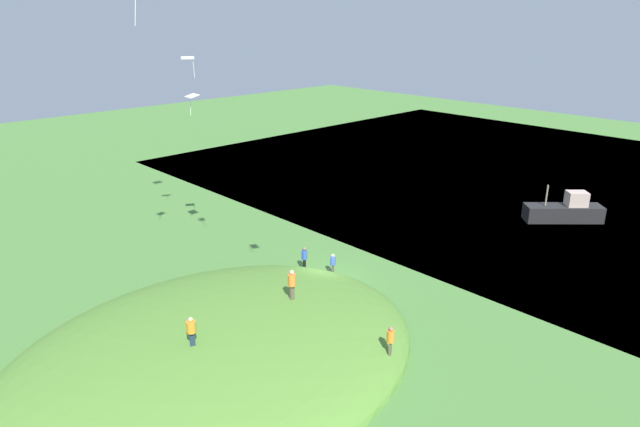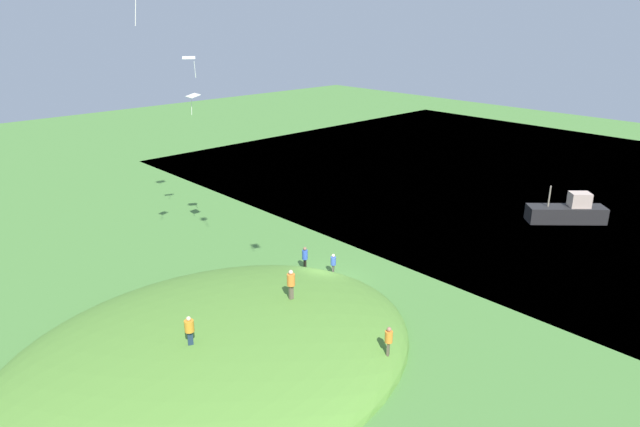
{
  "view_description": "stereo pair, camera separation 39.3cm",
  "coord_description": "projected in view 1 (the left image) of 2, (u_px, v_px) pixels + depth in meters",
  "views": [
    {
      "loc": [
        24.24,
        25.01,
        17.45
      ],
      "look_at": [
        0.88,
        0.53,
        5.32
      ],
      "focal_mm": 31.37,
      "sensor_mm": 36.0,
      "label": 1
    },
    {
      "loc": [
        23.95,
        25.28,
        17.45
      ],
      "look_at": [
        0.88,
        0.53,
        5.32
      ],
      "focal_mm": 31.37,
      "sensor_mm": 36.0,
      "label": 2
    }
  ],
  "objects": [
    {
      "name": "grass_hill",
      "position": [
        217.0,
        355.0,
        30.24
      ],
      "size": [
        23.78,
        18.78,
        4.14
      ],
      "primitive_type": "ellipsoid",
      "color": "#528331",
      "rests_on": "ground_plane"
    },
    {
      "name": "ground_plane",
      "position": [
        324.0,
        281.0,
        38.67
      ],
      "size": [
        160.0,
        160.0,
        0.0
      ],
      "primitive_type": "plane",
      "color": "#497B37"
    },
    {
      "name": "person_on_hilltop",
      "position": [
        391.0,
        337.0,
        28.48
      ],
      "size": [
        0.55,
        0.55,
        1.65
      ],
      "rotation": [
        0.0,
        0.0,
        0.5
      ],
      "color": "brown",
      "rests_on": "grass_hill"
    },
    {
      "name": "kite_7",
      "position": [
        192.0,
        96.0,
        37.79
      ],
      "size": [
        0.81,
        1.09,
        1.41
      ],
      "color": "silver"
    },
    {
      "name": "person_near_shore",
      "position": [
        292.0,
        281.0,
        31.94
      ],
      "size": [
        0.48,
        0.48,
        1.84
      ],
      "rotation": [
        0.0,
        0.0,
        0.02
      ],
      "color": "brown",
      "rests_on": "grass_hill"
    },
    {
      "name": "person_walking_path",
      "position": [
        304.0,
        256.0,
        39.97
      ],
      "size": [
        0.46,
        0.46,
        1.79
      ],
      "rotation": [
        0.0,
        0.0,
        4.55
      ],
      "color": "black",
      "rests_on": "ground_plane"
    },
    {
      "name": "person_with_child",
      "position": [
        333.0,
        262.0,
        39.32
      ],
      "size": [
        0.51,
        0.51,
        1.57
      ],
      "rotation": [
        0.0,
        0.0,
        0.51
      ],
      "color": "#575045",
      "rests_on": "ground_plane"
    },
    {
      "name": "kite_0",
      "position": [
        188.0,
        59.0,
        36.84
      ],
      "size": [
        1.02,
        0.93,
        1.37
      ],
      "color": "silver"
    },
    {
      "name": "person_watching_kites",
      "position": [
        191.0,
        328.0,
        27.22
      ],
      "size": [
        0.62,
        0.62,
        1.57
      ],
      "rotation": [
        0.0,
        0.0,
        2.73
      ],
      "color": "#1D2F44",
      "rests_on": "grass_hill"
    },
    {
      "name": "boat_on_lake",
      "position": [
        565.0,
        211.0,
        49.63
      ],
      "size": [
        6.08,
        5.96,
        3.32
      ],
      "rotation": [
        0.0,
        0.0,
        2.37
      ],
      "color": "black",
      "rests_on": "lake_water"
    },
    {
      "name": "lake_water",
      "position": [
        553.0,
        183.0,
        61.71
      ],
      "size": [
        58.9,
        80.0,
        0.4
      ],
      "primitive_type": "cube",
      "color": "#2E5375",
      "rests_on": "ground_plane"
    }
  ]
}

